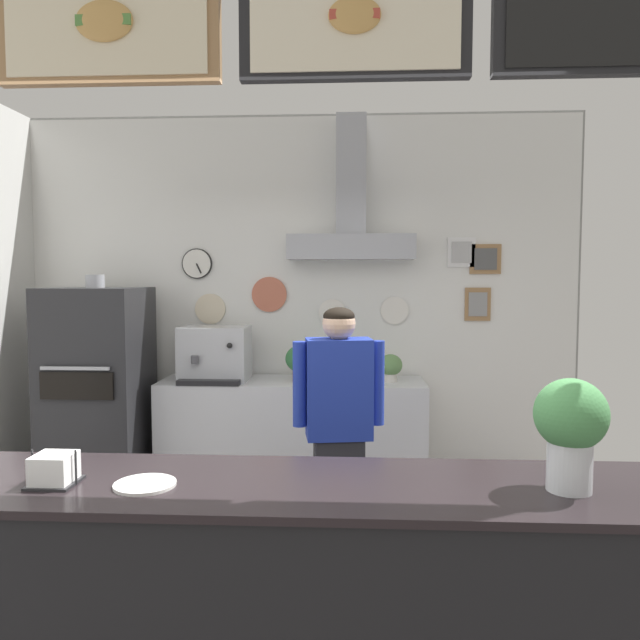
% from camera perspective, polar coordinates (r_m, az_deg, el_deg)
% --- Properties ---
extents(back_wall_assembly, '(4.67, 2.95, 3.09)m').
position_cam_1_polar(back_wall_assembly, '(5.07, -1.90, 2.84)').
color(back_wall_assembly, gray).
rests_on(back_wall_assembly, ground_plane).
extents(service_counter, '(3.65, 0.65, 1.00)m').
position_cam_1_polar(service_counter, '(2.53, -8.93, -25.46)').
color(service_counter, black).
rests_on(service_counter, ground_plane).
extents(back_prep_counter, '(2.10, 0.58, 0.92)m').
position_cam_1_polar(back_prep_counter, '(4.99, -2.57, -10.94)').
color(back_prep_counter, silver).
rests_on(back_prep_counter, ground_plane).
extents(pizza_oven, '(0.72, 0.74, 1.76)m').
position_cam_1_polar(pizza_oven, '(5.09, -20.00, -6.52)').
color(pizza_oven, '#232326').
rests_on(pizza_oven, ground_plane).
extents(shop_worker, '(0.53, 0.27, 1.57)m').
position_cam_1_polar(shop_worker, '(3.62, 1.76, -10.23)').
color(shop_worker, '#232328').
rests_on(shop_worker, ground_plane).
extents(espresso_machine, '(0.53, 0.46, 0.43)m').
position_cam_1_polar(espresso_machine, '(4.94, -9.78, -3.14)').
color(espresso_machine, '#B7BABF').
rests_on(espresso_machine, back_prep_counter).
extents(potted_basil, '(0.19, 0.19, 0.22)m').
position_cam_1_polar(potted_basil, '(4.83, 6.58, -4.31)').
color(potted_basil, beige).
rests_on(potted_basil, back_prep_counter).
extents(potted_oregano, '(0.24, 0.24, 0.29)m').
position_cam_1_polar(potted_oregano, '(4.82, -1.85, -3.80)').
color(potted_oregano, '#9E563D').
rests_on(potted_oregano, back_prep_counter).
extents(potted_rosemary, '(0.23, 0.23, 0.27)m').
position_cam_1_polar(potted_rosemary, '(4.86, 1.97, -3.94)').
color(potted_rosemary, '#4C4C51').
rests_on(potted_rosemary, back_prep_counter).
extents(condiment_plate, '(0.22, 0.22, 0.01)m').
position_cam_1_polar(condiment_plate, '(2.33, -16.01, -14.52)').
color(condiment_plate, white).
rests_on(condiment_plate, service_counter).
extents(basil_vase, '(0.25, 0.25, 0.39)m').
position_cam_1_polar(basil_vase, '(2.31, 22.32, -9.34)').
color(basil_vase, silver).
rests_on(basil_vase, service_counter).
extents(napkin_holder, '(0.17, 0.16, 0.13)m').
position_cam_1_polar(napkin_holder, '(2.44, -23.54, -12.73)').
color(napkin_holder, '#262628').
rests_on(napkin_holder, service_counter).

